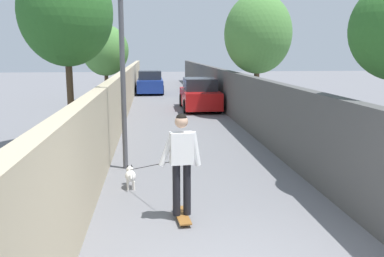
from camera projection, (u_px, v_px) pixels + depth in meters
ground_plane at (177, 114)px, 18.50m from camera, size 80.00×80.00×0.00m
wall_left at (121, 98)px, 16.13m from camera, size 48.00×0.30×1.96m
fence_right at (238, 97)px, 16.60m from camera, size 48.00×0.30×1.96m
tree_left_mid at (66, 12)px, 11.09m from camera, size 2.55×2.55×5.35m
tree_left_far at (105, 51)px, 22.49m from camera, size 2.56×2.56×4.28m
tree_right_distant at (258, 34)px, 17.20m from camera, size 2.86×2.86×5.24m
lamp_post at (122, 40)px, 9.38m from camera, size 0.36×0.36×4.52m
skateboard at (182, 215)px, 6.91m from camera, size 0.82×0.28×0.08m
person_skateboarder at (182, 156)px, 6.71m from camera, size 0.26×0.71×1.74m
dog at (131, 175)px, 8.46m from camera, size 2.02×1.07×1.06m
car_near at (200, 95)px, 19.95m from camera, size 3.89×1.80×1.54m
car_far at (150, 83)px, 27.74m from camera, size 3.96×1.80×1.54m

